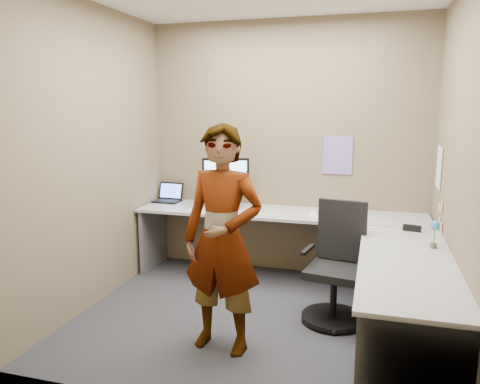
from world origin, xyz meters
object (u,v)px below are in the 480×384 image
(desk, at_px, (314,244))
(person, at_px, (222,240))
(monitor, at_px, (226,176))
(office_chair, at_px, (336,274))

(desk, height_order, person, person)
(desk, distance_m, person, 1.11)
(monitor, bearing_deg, office_chair, -48.23)
(office_chair, bearing_deg, desk, 146.13)
(desk, relative_size, office_chair, 3.00)
(office_chair, xyz_separation_m, person, (-0.77, -0.72, 0.43))
(monitor, height_order, person, person)
(monitor, distance_m, person, 1.63)
(desk, distance_m, office_chair, 0.36)
(desk, bearing_deg, person, -120.46)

